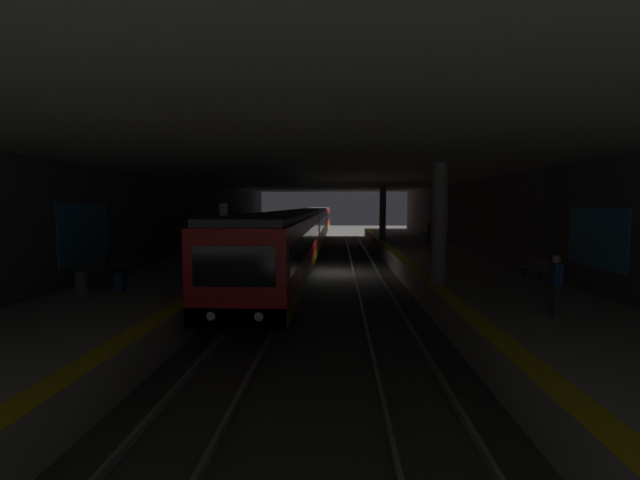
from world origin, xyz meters
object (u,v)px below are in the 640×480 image
(metro_train, at_px, (309,226))
(trash_bin, at_px, (82,284))
(pillar_near, at_px, (439,224))
(person_waiting_near, at_px, (556,283))
(pillar_far, at_px, (383,213))
(bench_left_near, at_px, (534,266))
(person_walking_mid, at_px, (191,244))
(suitcase_rolling, at_px, (120,282))
(bench_right_near, at_px, (96,271))
(person_boarding, at_px, (428,232))
(person_standing_far, at_px, (207,238))
(bench_right_mid, at_px, (125,263))
(bench_left_mid, at_px, (424,231))

(metro_train, xyz_separation_m, trash_bin, (-27.25, 5.60, -0.55))
(pillar_near, relative_size, person_waiting_near, 2.77)
(pillar_far, height_order, trash_bin, pillar_far)
(bench_left_near, xyz_separation_m, person_walking_mid, (5.70, 16.04, 0.30))
(trash_bin, bearing_deg, suitcase_rolling, -39.61)
(person_walking_mid, relative_size, trash_bin, 1.81)
(trash_bin, bearing_deg, bench_right_near, 18.55)
(metro_train, distance_m, person_boarding, 11.43)
(bench_right_near, xyz_separation_m, suitcase_rolling, (-1.23, -1.53, -0.20))
(bench_right_near, xyz_separation_m, person_standing_far, (11.30, -0.82, 0.35))
(pillar_near, height_order, pillar_far, same)
(person_waiting_near, relative_size, suitcase_rolling, 1.72)
(person_waiting_near, height_order, person_boarding, person_waiting_near)
(bench_left_near, height_order, bench_right_near, same)
(person_standing_far, height_order, person_boarding, person_standing_far)
(bench_left_near, height_order, trash_bin, bench_left_near)
(pillar_near, relative_size, pillar_far, 1.00)
(metro_train, height_order, bench_right_near, metro_train)
(bench_right_mid, bearing_deg, person_boarding, -43.28)
(person_waiting_near, bearing_deg, trash_bin, 82.64)
(person_standing_far, height_order, suitcase_rolling, person_standing_far)
(pillar_near, xyz_separation_m, suitcase_rolling, (-1.80, 11.36, -1.95))
(pillar_near, distance_m, bench_left_near, 4.75)
(bench_right_near, xyz_separation_m, person_waiting_near, (-4.03, -14.99, 0.36))
(metro_train, xyz_separation_m, bench_left_mid, (0.00, -10.73, -0.45))
(metro_train, bearing_deg, trash_bin, 168.39)
(person_boarding, distance_m, suitcase_rolling, 25.53)
(person_standing_far, xyz_separation_m, suitcase_rolling, (-12.53, -0.71, -0.54))
(bench_left_mid, xyz_separation_m, person_walking_mid, (-17.36, 16.04, 0.30))
(person_boarding, bearing_deg, pillar_far, 58.98)
(pillar_far, relative_size, trash_bin, 5.35)
(pillar_far, height_order, bench_left_near, pillar_far)
(bench_right_near, bearing_deg, person_walking_mid, -7.60)
(bench_right_near, xyz_separation_m, trash_bin, (-2.19, -0.73, -0.10))
(pillar_far, height_order, person_waiting_near, pillar_far)
(pillar_far, relative_size, bench_left_mid, 2.68)
(person_boarding, bearing_deg, person_walking_mid, 127.72)
(bench_left_mid, bearing_deg, bench_right_near, 145.74)
(pillar_far, bearing_deg, bench_right_near, 149.22)
(bench_left_mid, distance_m, bench_right_near, 30.32)
(pillar_near, bearing_deg, person_waiting_near, -155.38)
(person_walking_mid, relative_size, person_standing_far, 0.95)
(person_boarding, bearing_deg, metro_train, 61.20)
(bench_right_mid, relative_size, suitcase_rolling, 1.78)
(pillar_far, bearing_deg, bench_left_mid, -50.70)
(person_waiting_near, bearing_deg, bench_left_mid, -4.08)
(pillar_far, distance_m, bench_right_near, 25.24)
(person_waiting_near, bearing_deg, person_boarding, -3.29)
(person_standing_far, bearing_deg, person_walking_mid, -176.64)
(bench_right_mid, xyz_separation_m, person_boarding, (17.37, -16.35, 0.31))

